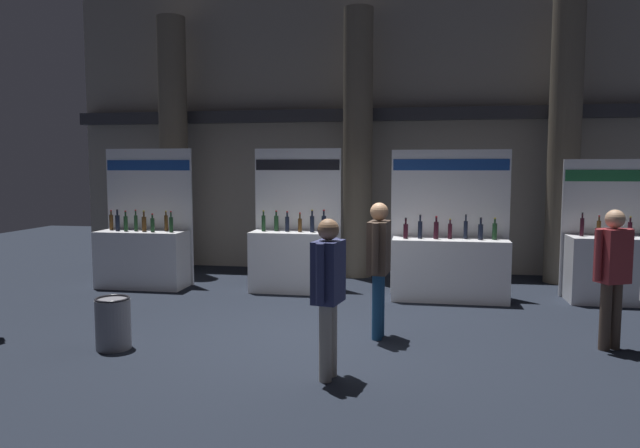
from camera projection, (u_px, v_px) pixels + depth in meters
name	position (u px, v px, depth m)	size (l,w,h in m)	color
ground_plane	(321.00, 336.00, 7.15)	(24.00, 24.00, 0.00)	black
hall_colonnade	(361.00, 133.00, 11.46)	(11.89, 1.16, 5.64)	gray
exhibitor_booth_0	(143.00, 253.00, 10.05)	(1.59, 0.66, 2.41)	white
exhibitor_booth_1	(294.00, 255.00, 9.74)	(1.50, 0.66, 2.40)	white
exhibitor_booth_2	(449.00, 262.00, 9.09)	(1.87, 0.66, 2.36)	white
exhibitor_booth_3	(627.00, 265.00, 8.85)	(1.83, 0.66, 2.21)	white
trash_bin	(113.00, 323.00, 6.61)	(0.39, 0.39, 0.60)	slate
visitor_0	(328.00, 285.00, 5.60)	(0.30, 0.52, 1.58)	#ADA393
visitor_1	(613.00, 268.00, 6.52)	(0.45, 0.36, 1.60)	#47382D
visitor_6	(379.00, 258.00, 6.97)	(0.27, 0.58, 1.65)	navy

